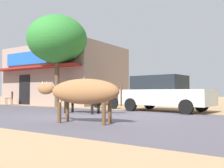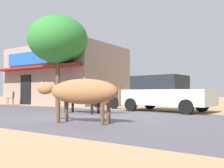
% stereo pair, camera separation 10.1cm
% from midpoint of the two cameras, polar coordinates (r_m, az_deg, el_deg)
% --- Properties ---
extents(ground, '(80.00, 80.00, 0.00)m').
position_cam_midpoint_polar(ground, '(9.06, -5.28, -7.48)').
color(ground, tan).
extents(asphalt_road, '(72.00, 6.69, 0.00)m').
position_cam_midpoint_polar(asphalt_road, '(9.06, -5.28, -7.47)').
color(asphalt_road, '#514C57').
rests_on(asphalt_road, ground).
extents(storefront_left_cafe, '(8.20, 6.34, 4.19)m').
position_cam_midpoint_polar(storefront_left_cafe, '(19.62, -10.24, 1.74)').
color(storefront_left_cafe, gray).
rests_on(storefront_left_cafe, ground).
extents(roadside_tree, '(3.56, 3.56, 5.46)m').
position_cam_midpoint_polar(roadside_tree, '(15.49, -12.05, 9.89)').
color(roadside_tree, brown).
rests_on(roadside_tree, ground).
extents(parked_hatchback_car, '(4.30, 2.24, 1.64)m').
position_cam_midpoint_polar(parked_hatchback_car, '(11.70, 12.01, -2.03)').
color(parked_hatchback_car, silver).
rests_on(parked_hatchback_car, ground).
extents(parked_motorcycle, '(1.89, 0.41, 1.06)m').
position_cam_midpoint_polar(parked_motorcycle, '(13.56, -1.24, -3.59)').
color(parked_motorcycle, black).
rests_on(parked_motorcycle, ground).
extents(cow_near_brown, '(2.63, 0.90, 1.17)m').
position_cam_midpoint_polar(cow_near_brown, '(10.46, -6.34, -2.15)').
color(cow_near_brown, '#2E261F').
rests_on(cow_near_brown, ground).
extents(cow_far_dark, '(2.69, 1.11, 1.28)m').
position_cam_midpoint_polar(cow_far_dark, '(7.24, -6.64, -1.80)').
color(cow_far_dark, '#96643D').
rests_on(cow_far_dark, ground).
extents(cafe_chair_near_tree, '(0.62, 0.62, 0.92)m').
position_cam_midpoint_polar(cafe_chair_near_tree, '(18.81, -21.87, -2.83)').
color(cafe_chair_near_tree, brown).
rests_on(cafe_chair_near_tree, ground).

